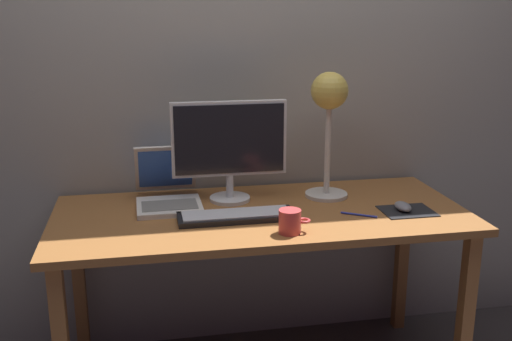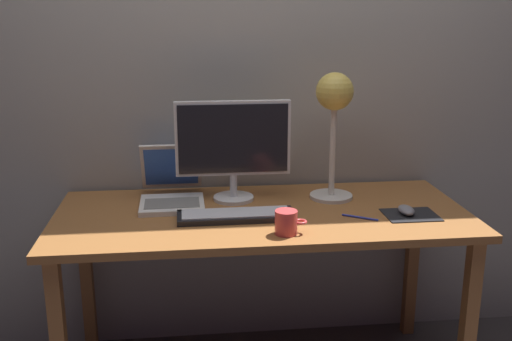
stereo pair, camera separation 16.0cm
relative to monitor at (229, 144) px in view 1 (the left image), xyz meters
The scene contains 10 objects.
back_wall 0.42m from the monitor, 67.59° to the left, with size 4.80×0.06×2.60m, color #9E998E.
desk 0.37m from the monitor, 58.01° to the right, with size 1.60×0.70×0.74m.
monitor is the anchor object (origin of this frame).
keyboard_main 0.32m from the monitor, 92.06° to the right, with size 0.44×0.14×0.03m.
laptop 0.31m from the monitor, behind, with size 0.26×0.35×0.23m.
desk_lamp 0.43m from the monitor, ahead, with size 0.18×0.18×0.52m.
mousepad 0.75m from the monitor, 22.12° to the right, with size 0.20×0.16×0.00m, color black.
mouse 0.73m from the monitor, 22.16° to the right, with size 0.06×0.10×0.03m, color slate.
coffee_mug 0.47m from the monitor, 69.00° to the right, with size 0.11×0.08×0.09m.
pen 0.58m from the monitor, 31.43° to the right, with size 0.01×0.01×0.14m, color #2633A5.
Camera 1 is at (-0.43, -2.14, 1.50)m, focal length 41.66 mm.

